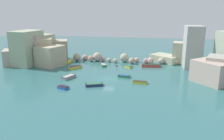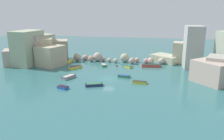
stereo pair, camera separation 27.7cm
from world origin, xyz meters
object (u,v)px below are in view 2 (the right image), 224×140
moored_boat_1 (124,76)px  moored_boat_5 (94,85)px  moored_boat_6 (129,67)px  moored_boat_4 (76,67)px  moored_boat_7 (69,77)px  moored_boat_9 (104,65)px  moored_boat_8 (151,66)px  moored_boat_0 (140,82)px  moored_boat_3 (63,87)px  moored_boat_2 (69,62)px  channel_buoy (117,66)px

moored_boat_1 → moored_boat_5: 9.11m
moored_boat_6 → moored_boat_1: bearing=132.1°
moored_boat_1 → moored_boat_4: (-14.28, 5.83, 0.04)m
moored_boat_1 → moored_boat_4: size_ratio=0.82×
moored_boat_4 → moored_boat_7: moored_boat_4 is taller
moored_boat_5 → moored_boat_9: (-1.92, 17.29, -0.01)m
moored_boat_8 → moored_boat_1: bearing=-124.5°
moored_boat_0 → moored_boat_8: moored_boat_8 is taller
moored_boat_6 → moored_boat_7: moored_boat_7 is taller
moored_boat_1 → moored_boat_8: (6.09, 11.61, 0.05)m
moored_boat_7 → moored_boat_6: bearing=158.4°
moored_boat_7 → moored_boat_8: 23.97m
moored_boat_3 → moored_boat_9: moored_boat_3 is taller
moored_boat_2 → moored_boat_0: bearing=52.9°
moored_boat_7 → moored_boat_9: 14.24m
moored_boat_2 → moored_boat_3: moored_boat_3 is taller
moored_boat_1 → moored_boat_6: 9.59m
moored_boat_6 → moored_boat_9: size_ratio=0.74×
moored_boat_3 → moored_boat_4: (-3.04, 16.01, 0.06)m
moored_boat_7 → moored_boat_8: moored_boat_8 is taller
moored_boat_3 → moored_boat_7: moored_boat_7 is taller
moored_boat_1 → moored_boat_8: moored_boat_8 is taller
moored_boat_3 → moored_boat_6: (11.15, 19.76, -0.01)m
moored_boat_4 → moored_boat_6: 14.68m
moored_boat_2 → moored_boat_5: 23.67m
moored_boat_1 → moored_boat_9: moored_boat_1 is taller
moored_boat_9 → moored_boat_6: bearing=-116.5°
moored_boat_5 → moored_boat_7: (-7.34, 4.13, 0.04)m
moored_boat_2 → moored_boat_1: bearing=54.8°
channel_buoy → moored_boat_5: size_ratio=0.12×
moored_boat_7 → moored_boat_9: bearing=-179.2°
moored_boat_3 → moored_boat_8: size_ratio=0.46×
moored_boat_3 → moored_boat_4: moored_boat_4 is taller
moored_boat_6 → moored_boat_8: size_ratio=0.44×
moored_boat_2 → moored_boat_4: size_ratio=1.22×
moored_boat_3 → moored_boat_9: size_ratio=0.77×
moored_boat_0 → moored_boat_2: (-22.60, 16.08, -0.02)m
channel_buoy → moored_boat_6: moored_boat_6 is taller
channel_buoy → moored_boat_6: bearing=-11.0°
channel_buoy → moored_boat_9: moored_boat_9 is taller
moored_boat_1 → moored_boat_2: (-18.60, 12.34, -0.07)m
moored_boat_6 → moored_boat_7: (-12.67, -12.79, 0.07)m
moored_boat_5 → moored_boat_7: bearing=-50.7°
moored_boat_4 → moored_boat_7: (1.53, -9.03, -0.00)m
moored_boat_6 → moored_boat_0: bearing=148.6°
moored_boat_6 → channel_buoy: bearing=30.6°
channel_buoy → moored_boat_4: bearing=-157.6°
moored_boat_5 → moored_boat_2: bearing=-77.5°
channel_buoy → moored_boat_0: bearing=-61.7°
moored_boat_7 → moored_boat_9: size_ratio=1.19×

